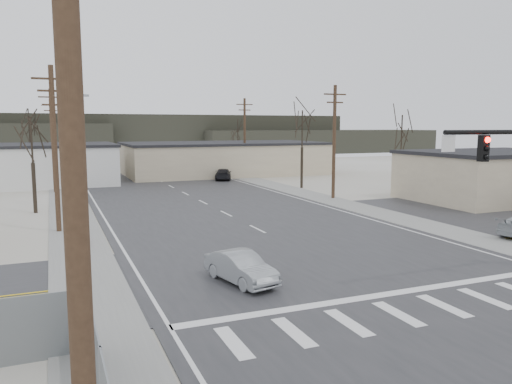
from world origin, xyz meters
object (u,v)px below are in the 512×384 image
sedan_crossing (241,267)px  car_far_b (134,168)px  car_far_a (223,174)px  car_parked_dark_a (453,195)px  fire_hydrant (86,236)px

sedan_crossing → car_far_b: size_ratio=1.01×
car_far_a → car_parked_dark_a: car_far_a is taller
fire_hydrant → car_parked_dark_a: bearing=7.3°
car_far_a → car_far_b: 16.17m
fire_hydrant → car_far_a: (17.58, 28.50, 0.26)m
car_far_a → car_far_b: bearing=-37.1°
fire_hydrant → car_far_b: bearing=77.8°
car_parked_dark_a → sedan_crossing: bearing=134.4°
car_far_b → car_parked_dark_a: (20.40, -38.53, -0.02)m
car_far_b → car_parked_dark_a: bearing=-72.9°
fire_hydrant → car_parked_dark_a: car_parked_dark_a is taller
car_far_a → car_far_b: (-8.43, 13.80, -0.02)m
sedan_crossing → car_parked_dark_a: 27.60m
fire_hydrant → car_parked_dark_a: (29.55, 3.77, 0.22)m
sedan_crossing → car_far_a: 40.06m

